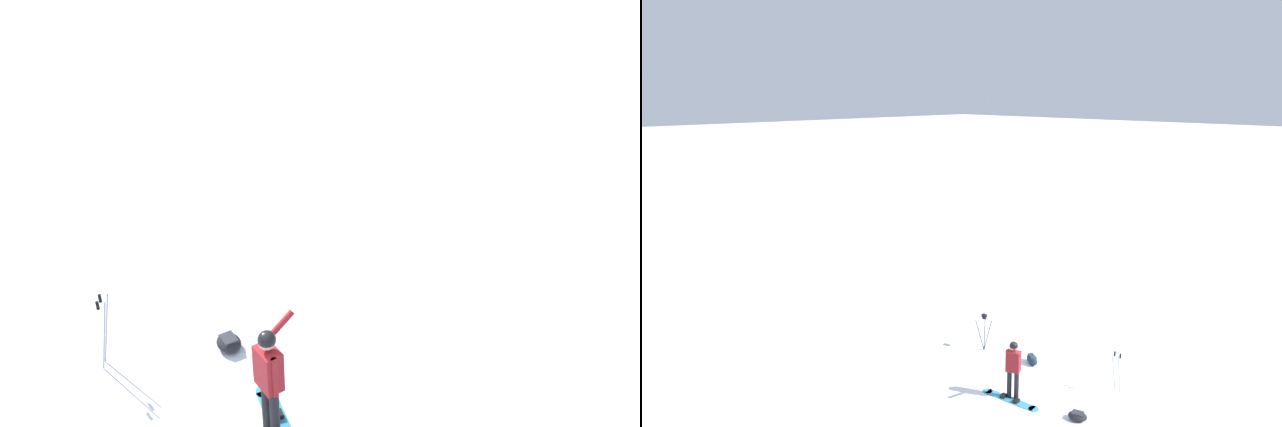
{
  "view_description": "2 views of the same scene",
  "coord_description": "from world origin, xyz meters",
  "views": [
    {
      "loc": [
        0.06,
        -5.44,
        6.33
      ],
      "look_at": [
        1.69,
        0.99,
        3.01
      ],
      "focal_mm": 30.98,
      "sensor_mm": 36.0,
      "label": 1
    },
    {
      "loc": [
        12.23,
        9.42,
        8.79
      ],
      "look_at": [
        4.84,
        2.13,
        6.49
      ],
      "focal_mm": 30.93,
      "sensor_mm": 36.0,
      "label": 2
    }
  ],
  "objects": [
    {
      "name": "ski_poles",
      "position": [
        -1.55,
        2.24,
        0.87
      ],
      "size": [
        0.28,
        0.25,
        1.32
      ],
      "color": "gray",
      "rests_on": "ground_plane"
    },
    {
      "name": "snowboarder",
      "position": [
        0.79,
        0.21,
        1.11
      ],
      "size": [
        0.65,
        0.65,
        1.82
      ],
      "color": "black",
      "rests_on": "ground_plane"
    },
    {
      "name": "gear_bag_small",
      "position": [
        0.38,
        2.17,
        0.12
      ],
      "size": [
        0.54,
        0.62,
        0.23
      ],
      "color": "black",
      "rests_on": "ground_plane"
    }
  ]
}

